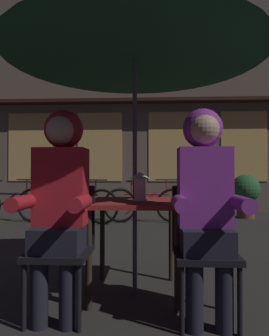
% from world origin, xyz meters
% --- Properties ---
extents(ground_plane, '(60.00, 60.00, 0.00)m').
position_xyz_m(ground_plane, '(0.00, 0.00, 0.00)').
color(ground_plane, '#2D2B28').
extents(cafe_table, '(0.72, 0.72, 0.74)m').
position_xyz_m(cafe_table, '(0.00, 0.00, 0.64)').
color(cafe_table, maroon).
rests_on(cafe_table, ground_plane).
extents(patio_umbrella, '(2.10, 2.10, 2.31)m').
position_xyz_m(patio_umbrella, '(0.00, 0.00, 2.06)').
color(patio_umbrella, '#4C4C51').
rests_on(patio_umbrella, ground_plane).
extents(lantern, '(0.11, 0.11, 0.23)m').
position_xyz_m(lantern, '(0.04, -0.03, 0.86)').
color(lantern, white).
rests_on(lantern, cafe_table).
extents(chair_left, '(0.40, 0.40, 0.87)m').
position_xyz_m(chair_left, '(-0.48, -0.37, 0.49)').
color(chair_left, black).
rests_on(chair_left, ground_plane).
extents(chair_right, '(0.40, 0.40, 0.87)m').
position_xyz_m(chair_right, '(0.48, -0.37, 0.49)').
color(chair_right, black).
rests_on(chair_right, ground_plane).
extents(person_left_hooded, '(0.45, 0.56, 1.40)m').
position_xyz_m(person_left_hooded, '(-0.48, -0.43, 0.85)').
color(person_left_hooded, black).
rests_on(person_left_hooded, ground_plane).
extents(person_right_hooded, '(0.45, 0.56, 1.40)m').
position_xyz_m(person_right_hooded, '(0.48, -0.43, 0.85)').
color(person_right_hooded, black).
rests_on(person_right_hooded, ground_plane).
extents(shopfront_building, '(10.00, 0.93, 6.20)m').
position_xyz_m(shopfront_building, '(0.64, 5.40, 3.09)').
color(shopfront_building, '#6B5B4C').
rests_on(shopfront_building, ground_plane).
extents(bicycle_nearest, '(1.67, 0.32, 0.84)m').
position_xyz_m(bicycle_nearest, '(-2.65, 3.46, 0.35)').
color(bicycle_nearest, black).
rests_on(bicycle_nearest, ground_plane).
extents(bicycle_second, '(1.66, 0.38, 0.84)m').
position_xyz_m(bicycle_second, '(-1.27, 3.33, 0.35)').
color(bicycle_second, black).
rests_on(bicycle_second, ground_plane).
extents(bicycle_third, '(1.68, 0.10, 0.84)m').
position_xyz_m(bicycle_third, '(0.05, 3.47, 0.35)').
color(bicycle_third, black).
rests_on(bicycle_third, ground_plane).
extents(potted_plant, '(0.60, 0.60, 0.92)m').
position_xyz_m(potted_plant, '(2.15, 4.18, 0.54)').
color(potted_plant, brown).
rests_on(potted_plant, ground_plane).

